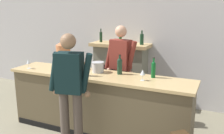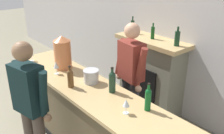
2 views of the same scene
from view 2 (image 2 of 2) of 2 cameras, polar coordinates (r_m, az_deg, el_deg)
The scene contains 14 objects.
wall_back_panel at distance 4.35m, azimuth 11.58°, elevation 7.71°, with size 12.00×0.07×2.75m.
bar_counter at distance 3.46m, azimuth -5.48°, elevation -11.90°, with size 3.12×0.66×1.02m.
fireplace_stone at distance 4.39m, azimuth 8.79°, elevation -1.72°, with size 1.28×0.52×1.62m.
potted_plant_corner at distance 5.96m, azimuth -12.46°, elevation 0.84°, with size 0.43×0.43×0.68m.
person_customer at distance 2.97m, azimuth -17.98°, elevation -8.92°, with size 0.65×0.37×1.75m.
person_bartender at distance 3.49m, azimuth 4.22°, elevation -2.63°, with size 0.65×0.34×1.77m.
copper_dispenser at distance 3.70m, azimuth -11.24°, elevation 3.34°, with size 0.25×0.29×0.50m.
ice_bucket_steel at distance 3.26m, azimuth -4.79°, elevation -2.11°, with size 0.20×0.20×0.17m.
wine_bottle_riesling_slim at distance 3.16m, azimuth -9.48°, elevation -2.38°, with size 0.08×0.08×0.28m.
wine_bottle_cabernet_heavy at distance 2.99m, azimuth 0.04°, elevation -3.22°, with size 0.08×0.08×0.32m.
wine_bottle_burgundy_dark at distance 2.66m, azimuth 8.24°, elevation -7.13°, with size 0.07×0.07×0.32m.
wine_glass_mid_counter at distance 4.14m, azimuth -17.99°, elevation 2.89°, with size 0.07×0.07×0.17m.
wine_glass_front_right at distance 3.56m, azimuth -12.68°, elevation 0.36°, with size 0.08×0.08×0.18m.
wine_glass_front_left at distance 2.59m, azimuth 3.25°, elevation -8.31°, with size 0.07×0.07×0.17m.
Camera 2 is at (2.59, 1.31, 2.48)m, focal length 40.00 mm.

